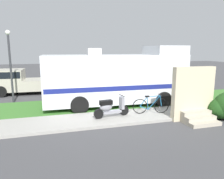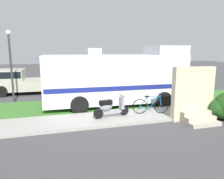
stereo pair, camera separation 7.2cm
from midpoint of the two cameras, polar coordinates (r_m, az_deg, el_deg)
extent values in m
plane|color=#424244|center=(10.98, -2.84, -6.10)|extent=(80.00, 80.00, 0.00)
cube|color=#9E9B93|center=(9.85, -1.21, -7.70)|extent=(24.00, 2.00, 0.12)
cube|color=#3D752D|center=(12.38, -4.47, -3.99)|extent=(24.00, 3.40, 0.08)
cube|color=silver|center=(12.10, 0.61, 3.12)|extent=(7.84, 2.78, 2.55)
cube|color=silver|center=(13.09, 13.54, 10.10)|extent=(1.88, 2.46, 0.50)
cube|color=navy|center=(12.16, 0.60, 1.33)|extent=(7.69, 2.79, 0.24)
cube|color=black|center=(13.57, 16.64, 5.39)|extent=(0.15, 2.15, 0.90)
cube|color=silver|center=(11.75, -4.96, 9.98)|extent=(0.72, 0.62, 0.36)
cylinder|color=black|center=(14.20, 8.74, -0.49)|extent=(0.91, 0.31, 0.90)
cylinder|color=black|center=(12.05, 13.26, -2.64)|extent=(0.91, 0.31, 0.90)
cylinder|color=black|center=(13.12, -9.85, -1.44)|extent=(0.91, 0.31, 0.90)
cylinder|color=black|center=(10.76, -8.78, -4.07)|extent=(0.91, 0.31, 0.90)
cylinder|color=black|center=(10.09, 3.02, -5.59)|extent=(0.45, 0.16, 0.44)
cylinder|color=black|center=(9.60, -3.79, -6.46)|extent=(0.45, 0.16, 0.44)
cube|color=gray|center=(9.82, -0.30, -5.91)|extent=(0.92, 0.40, 0.10)
cube|color=black|center=(9.59, -1.83, -3.47)|extent=(0.59, 0.34, 0.20)
ellipsoid|color=gray|center=(9.65, -1.82, -4.63)|extent=(0.64, 0.38, 0.36)
cube|color=gray|center=(9.94, 2.39, -3.57)|extent=(0.18, 0.34, 0.56)
cylinder|color=black|center=(9.86, 2.40, -1.60)|extent=(0.11, 0.50, 0.04)
sphere|color=white|center=(9.90, 2.39, -2.56)|extent=(0.12, 0.12, 0.12)
torus|color=black|center=(10.62, 12.75, -4.25)|extent=(0.71, 0.18, 0.72)
torus|color=black|center=(10.36, 7.22, -4.44)|extent=(0.71, 0.18, 0.72)
cylinder|color=#1E6699|center=(10.47, 10.88, -3.42)|extent=(0.59, 0.15, 0.68)
cylinder|color=#1E6699|center=(10.40, 9.21, -3.61)|extent=(0.10, 0.05, 0.62)
cylinder|color=#1E6699|center=(10.40, 10.77, -1.79)|extent=(0.62, 0.16, 0.09)
cylinder|color=#1E6699|center=(10.42, 8.28, -4.84)|extent=(0.41, 0.12, 0.19)
cylinder|color=#1E6699|center=(10.34, 8.15, -3.21)|extent=(0.36, 0.11, 0.47)
cylinder|color=#1E6699|center=(10.55, 12.59, -2.94)|extent=(0.12, 0.06, 0.51)
cube|color=black|center=(10.32, 9.09, -1.81)|extent=(0.22, 0.14, 0.06)
cylinder|color=black|center=(10.47, 12.44, -1.41)|extent=(0.13, 0.52, 0.03)
cube|color=#B7B29E|center=(16.93, -26.29, 2.25)|extent=(2.39, 2.17, 1.47)
cube|color=black|center=(16.88, -26.41, 3.72)|extent=(2.28, 2.19, 0.44)
cube|color=#B7B29E|center=(16.62, -17.52, 1.44)|extent=(2.91, 2.19, 0.73)
cylinder|color=black|center=(16.10, -27.47, -0.52)|extent=(0.77, 0.27, 0.76)
cylinder|color=black|center=(18.03, -26.03, 0.68)|extent=(0.77, 0.27, 0.76)
cylinder|color=black|center=(15.66, -16.45, -0.03)|extent=(0.77, 0.27, 0.76)
cylinder|color=black|center=(17.63, -16.21, 1.14)|extent=(0.77, 0.27, 0.76)
cube|color=#B2A893|center=(10.10, 22.18, -7.93)|extent=(1.40, 0.96, 0.16)
cube|color=#B2A893|center=(10.17, 21.68, -6.82)|extent=(1.40, 0.64, 0.16)
cube|color=#B2A893|center=(10.24, 21.20, -5.72)|extent=(1.40, 0.32, 0.16)
cube|color=beige|center=(10.30, 20.45, -1.00)|extent=(2.00, 0.30, 2.40)
ellipsoid|color=#1E4719|center=(10.94, 26.63, -4.51)|extent=(1.10, 0.99, 0.93)
cylinder|color=#B2B2B7|center=(11.06, 12.28, -5.04)|extent=(0.07, 0.07, 0.19)
cylinder|color=#B2B2B7|center=(11.03, 12.30, -4.46)|extent=(0.03, 0.03, 0.04)
cylinder|color=black|center=(11.02, 12.31, -4.34)|extent=(0.04, 0.04, 0.01)
cylinder|color=#333338|center=(14.06, -25.36, 4.84)|extent=(0.12, 0.12, 3.98)
sphere|color=silver|center=(14.04, -26.06, 13.42)|extent=(0.28, 0.28, 0.28)
camera|label=1|loc=(0.04, -90.19, -0.03)|focal=34.51mm
camera|label=2|loc=(0.04, 89.81, 0.03)|focal=34.51mm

